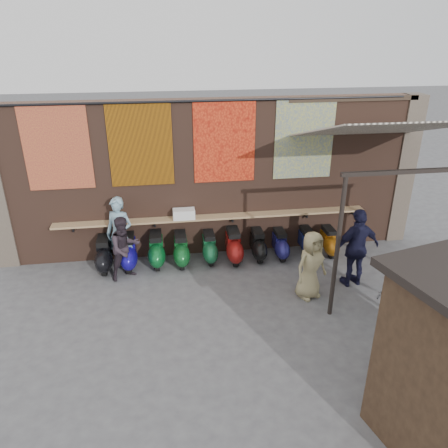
{
  "coord_description": "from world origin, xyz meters",
  "views": [
    {
      "loc": [
        -1.22,
        -7.83,
        5.55
      ],
      "look_at": [
        0.1,
        1.2,
        1.41
      ],
      "focal_mm": 35.0,
      "sensor_mm": 36.0,
      "label": 1
    }
  ],
  "objects_px": {
    "scooter_stool_2": "(157,250)",
    "scooter_stool_5": "(234,246)",
    "scooter_stool_4": "(209,248)",
    "shopper_tan": "(311,265)",
    "scooter_stool_6": "(258,245)",
    "shopper_navy": "(357,248)",
    "diner_right": "(125,248)",
    "scooter_stool_8": "(307,242)",
    "scooter_stool_7": "(280,244)",
    "scooter_stool_9": "(329,242)",
    "scooter_stool_1": "(129,252)",
    "shopper_grey": "(403,287)",
    "scooter_stool_0": "(104,255)",
    "diner_left": "(120,234)",
    "shelf_box": "(184,214)",
    "scooter_stool_3": "(181,250)"
  },
  "relations": [
    {
      "from": "scooter_stool_1",
      "to": "scooter_stool_8",
      "type": "relative_size",
      "value": 1.16
    },
    {
      "from": "shelf_box",
      "to": "diner_left",
      "type": "height_order",
      "value": "diner_left"
    },
    {
      "from": "scooter_stool_0",
      "to": "scooter_stool_9",
      "type": "xyz_separation_m",
      "value": [
        5.78,
        -0.03,
        -0.05
      ]
    },
    {
      "from": "scooter_stool_5",
      "to": "scooter_stool_8",
      "type": "bearing_deg",
      "value": 2.13
    },
    {
      "from": "scooter_stool_8",
      "to": "diner_right",
      "type": "xyz_separation_m",
      "value": [
        -4.64,
        -0.51,
        0.43
      ]
    },
    {
      "from": "scooter_stool_0",
      "to": "scooter_stool_1",
      "type": "xyz_separation_m",
      "value": [
        0.59,
        0.04,
        0.0
      ]
    },
    {
      "from": "diner_right",
      "to": "scooter_stool_3",
      "type": "bearing_deg",
      "value": -11.28
    },
    {
      "from": "scooter_stool_3",
      "to": "scooter_stool_4",
      "type": "relative_size",
      "value": 1.07
    },
    {
      "from": "scooter_stool_2",
      "to": "diner_left",
      "type": "height_order",
      "value": "diner_left"
    },
    {
      "from": "shelf_box",
      "to": "scooter_stool_7",
      "type": "relative_size",
      "value": 0.71
    },
    {
      "from": "scooter_stool_5",
      "to": "scooter_stool_6",
      "type": "distance_m",
      "value": 0.65
    },
    {
      "from": "scooter_stool_5",
      "to": "shopper_navy",
      "type": "xyz_separation_m",
      "value": [
        2.59,
        -1.51,
        0.53
      ]
    },
    {
      "from": "scooter_stool_1",
      "to": "shopper_tan",
      "type": "distance_m",
      "value": 4.48
    },
    {
      "from": "shelf_box",
      "to": "scooter_stool_4",
      "type": "xyz_separation_m",
      "value": [
        0.6,
        -0.25,
        -0.87
      ]
    },
    {
      "from": "scooter_stool_6",
      "to": "scooter_stool_7",
      "type": "relative_size",
      "value": 1.04
    },
    {
      "from": "scooter_stool_8",
      "to": "shopper_tan",
      "type": "xyz_separation_m",
      "value": [
        -0.57,
        -1.93,
        0.43
      ]
    },
    {
      "from": "scooter_stool_7",
      "to": "scooter_stool_9",
      "type": "height_order",
      "value": "scooter_stool_7"
    },
    {
      "from": "scooter_stool_4",
      "to": "scooter_stool_6",
      "type": "distance_m",
      "value": 1.26
    },
    {
      "from": "scooter_stool_3",
      "to": "scooter_stool_9",
      "type": "relative_size",
      "value": 1.12
    },
    {
      "from": "scooter_stool_1",
      "to": "shopper_grey",
      "type": "distance_m",
      "value": 6.36
    },
    {
      "from": "scooter_stool_7",
      "to": "scooter_stool_8",
      "type": "height_order",
      "value": "scooter_stool_7"
    },
    {
      "from": "scooter_stool_0",
      "to": "shopper_grey",
      "type": "relative_size",
      "value": 0.58
    },
    {
      "from": "shopper_tan",
      "to": "diner_right",
      "type": "bearing_deg",
      "value": 137.73
    },
    {
      "from": "scooter_stool_9",
      "to": "shopper_grey",
      "type": "bearing_deg",
      "value": -81.86
    },
    {
      "from": "scooter_stool_2",
      "to": "scooter_stool_1",
      "type": "bearing_deg",
      "value": -178.58
    },
    {
      "from": "shelf_box",
      "to": "scooter_stool_1",
      "type": "height_order",
      "value": "shelf_box"
    },
    {
      "from": "shopper_grey",
      "to": "shopper_tan",
      "type": "bearing_deg",
      "value": -28.44
    },
    {
      "from": "scooter_stool_4",
      "to": "shopper_tan",
      "type": "relative_size",
      "value": 0.51
    },
    {
      "from": "shopper_navy",
      "to": "scooter_stool_3",
      "type": "bearing_deg",
      "value": -30.43
    },
    {
      "from": "scooter_stool_3",
      "to": "shopper_navy",
      "type": "relative_size",
      "value": 0.45
    },
    {
      "from": "scooter_stool_7",
      "to": "scooter_stool_1",
      "type": "bearing_deg",
      "value": 179.51
    },
    {
      "from": "diner_right",
      "to": "scooter_stool_8",
      "type": "bearing_deg",
      "value": -23.74
    },
    {
      "from": "scooter_stool_4",
      "to": "shopper_navy",
      "type": "relative_size",
      "value": 0.42
    },
    {
      "from": "scooter_stool_4",
      "to": "scooter_stool_7",
      "type": "relative_size",
      "value": 1.04
    },
    {
      "from": "scooter_stool_6",
      "to": "diner_right",
      "type": "xyz_separation_m",
      "value": [
        -3.32,
        -0.47,
        0.41
      ]
    },
    {
      "from": "scooter_stool_1",
      "to": "diner_right",
      "type": "relative_size",
      "value": 0.56
    },
    {
      "from": "scooter_stool_4",
      "to": "scooter_stool_8",
      "type": "bearing_deg",
      "value": -0.29
    },
    {
      "from": "scooter_stool_0",
      "to": "scooter_stool_5",
      "type": "xyz_separation_m",
      "value": [
        3.23,
        -0.02,
        0.0
      ]
    },
    {
      "from": "diner_left",
      "to": "shopper_grey",
      "type": "height_order",
      "value": "diner_left"
    },
    {
      "from": "shopper_navy",
      "to": "scooter_stool_7",
      "type": "bearing_deg",
      "value": -57.76
    },
    {
      "from": "scooter_stool_4",
      "to": "shopper_tan",
      "type": "height_order",
      "value": "shopper_tan"
    },
    {
      "from": "scooter_stool_0",
      "to": "scooter_stool_2",
      "type": "xyz_separation_m",
      "value": [
        1.28,
        0.05,
        0.0
      ]
    },
    {
      "from": "diner_right",
      "to": "shopper_navy",
      "type": "height_order",
      "value": "shopper_navy"
    },
    {
      "from": "scooter_stool_4",
      "to": "scooter_stool_7",
      "type": "xyz_separation_m",
      "value": [
        1.85,
        -0.07,
        -0.01
      ]
    },
    {
      "from": "scooter_stool_9",
      "to": "shopper_navy",
      "type": "xyz_separation_m",
      "value": [
        0.03,
        -1.5,
        0.58
      ]
    },
    {
      "from": "scooter_stool_3",
      "to": "scooter_stool_6",
      "type": "distance_m",
      "value": 1.99
    },
    {
      "from": "scooter_stool_8",
      "to": "scooter_stool_9",
      "type": "distance_m",
      "value": 0.59
    },
    {
      "from": "scooter_stool_0",
      "to": "scooter_stool_4",
      "type": "xyz_separation_m",
      "value": [
        2.62,
        0.07,
        -0.04
      ]
    },
    {
      "from": "scooter_stool_2",
      "to": "scooter_stool_5",
      "type": "relative_size",
      "value": 1.0
    },
    {
      "from": "scooter_stool_4",
      "to": "diner_right",
      "type": "relative_size",
      "value": 0.51
    }
  ]
}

